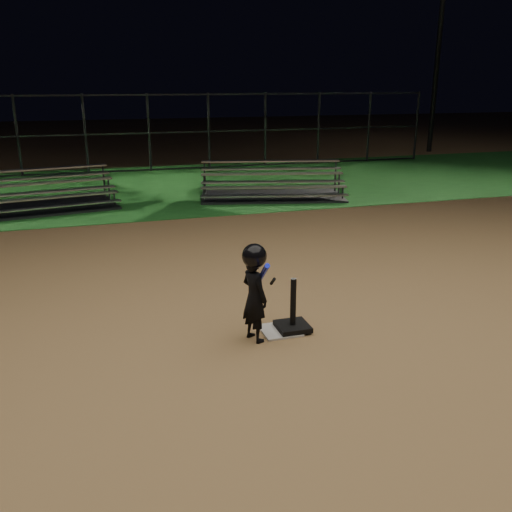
{
  "coord_description": "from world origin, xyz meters",
  "views": [
    {
      "loc": [
        -2.06,
        -5.76,
        2.88
      ],
      "look_at": [
        0.0,
        1.0,
        0.65
      ],
      "focal_mm": 39.01,
      "sensor_mm": 36.0,
      "label": 1
    }
  ],
  "objects": [
    {
      "name": "ground",
      "position": [
        0.0,
        0.0,
        0.0
      ],
      "size": [
        80.0,
        80.0,
        0.0
      ],
      "primitive_type": "plane",
      "color": "#9C7546",
      "rests_on": "ground"
    },
    {
      "name": "grass_strip",
      "position": [
        0.0,
        10.0,
        0.01
      ],
      "size": [
        60.0,
        8.0,
        0.01
      ],
      "primitive_type": "cube",
      "color": "#1F5F21",
      "rests_on": "ground"
    },
    {
      "name": "home_plate",
      "position": [
        0.0,
        0.0,
        0.01
      ],
      "size": [
        0.45,
        0.45,
        0.02
      ],
      "primitive_type": "cube",
      "color": "beige",
      "rests_on": "ground"
    },
    {
      "name": "batting_tee",
      "position": [
        0.15,
        -0.02,
        0.13
      ],
      "size": [
        0.38,
        0.38,
        0.64
      ],
      "color": "black",
      "rests_on": "home_plate"
    },
    {
      "name": "child_batter",
      "position": [
        -0.36,
        -0.12,
        0.62
      ],
      "size": [
        0.43,
        0.65,
        1.16
      ],
      "rotation": [
        0.0,
        0.0,
        1.96
      ],
      "color": "black",
      "rests_on": "ground"
    },
    {
      "name": "bleacher_left",
      "position": [
        -3.29,
        7.84,
        0.18
      ],
      "size": [
        3.91,
        2.4,
        0.89
      ],
      "rotation": [
        0.0,
        0.0,
        0.18
      ],
      "color": "#AFAFB4",
      "rests_on": "ground"
    },
    {
      "name": "bleacher_right",
      "position": [
        2.46,
        7.64,
        0.18
      ],
      "size": [
        3.93,
        2.55,
        0.89
      ],
      "rotation": [
        0.0,
        0.0,
        -0.23
      ],
      "color": "#BABBBF",
      "rests_on": "ground"
    },
    {
      "name": "backstop_fence",
      "position": [
        0.0,
        13.0,
        1.25
      ],
      "size": [
        20.08,
        0.08,
        2.5
      ],
      "color": "#38383D",
      "rests_on": "ground"
    },
    {
      "name": "light_pole_right",
      "position": [
        12.0,
        14.94,
        4.95
      ],
      "size": [
        0.9,
        0.53,
        8.3
      ],
      "color": "#2D2D30",
      "rests_on": "ground"
    }
  ]
}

